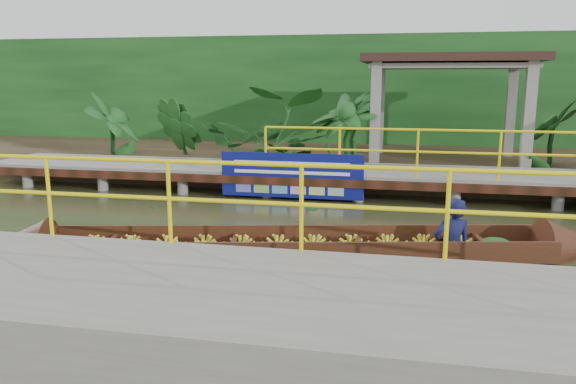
# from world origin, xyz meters

# --- Properties ---
(ground) EXTENTS (80.00, 80.00, 0.00)m
(ground) POSITION_xyz_m (0.00, 0.00, 0.00)
(ground) COLOR #31351A
(ground) RESTS_ON ground
(land_strip) EXTENTS (30.00, 8.00, 0.45)m
(land_strip) POSITION_xyz_m (0.00, 7.50, 0.23)
(land_strip) COLOR #302418
(land_strip) RESTS_ON ground
(far_dock) EXTENTS (16.00, 2.06, 1.66)m
(far_dock) POSITION_xyz_m (0.02, 3.43, 0.48)
(far_dock) COLOR slate
(far_dock) RESTS_ON ground
(near_dock) EXTENTS (18.00, 2.40, 1.73)m
(near_dock) POSITION_xyz_m (1.00, -4.20, 0.30)
(near_dock) COLOR slate
(near_dock) RESTS_ON ground
(pavilion) EXTENTS (4.40, 3.00, 3.00)m
(pavilion) POSITION_xyz_m (3.00, 6.30, 2.82)
(pavilion) COLOR slate
(pavilion) RESTS_ON ground
(foliage_backdrop) EXTENTS (30.00, 0.80, 4.00)m
(foliage_backdrop) POSITION_xyz_m (0.00, 10.00, 2.00)
(foliage_backdrop) COLOR #143E16
(foliage_backdrop) RESTS_ON ground
(vendor_boat) EXTENTS (9.21, 2.79, 1.99)m
(vendor_boat) POSITION_xyz_m (0.70, -1.19, 0.22)
(vendor_boat) COLOR #371B0F
(vendor_boat) RESTS_ON ground
(blue_banner) EXTENTS (3.10, 0.04, 0.97)m
(blue_banner) POSITION_xyz_m (-0.42, 2.48, 0.56)
(blue_banner) COLOR navy
(blue_banner) RESTS_ON ground
(tropical_plants) EXTENTS (14.62, 1.62, 2.02)m
(tropical_plants) POSITION_xyz_m (0.19, 5.30, 1.46)
(tropical_plants) COLOR #143E16
(tropical_plants) RESTS_ON ground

